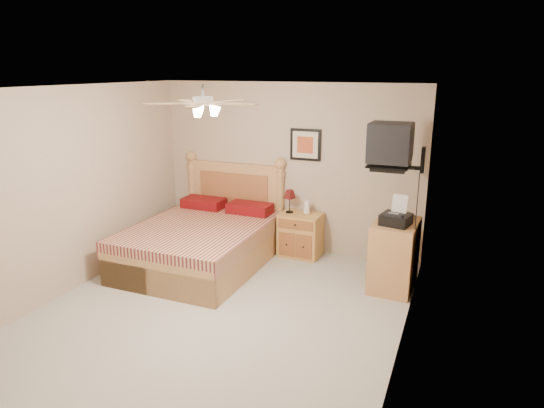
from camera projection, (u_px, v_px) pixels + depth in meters
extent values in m
plane|color=#A7A097|center=(220.00, 312.00, 5.54)|extent=(4.50, 4.50, 0.00)
cube|color=white|center=(213.00, 88.00, 4.86)|extent=(4.00, 4.50, 0.04)
cube|color=tan|center=(288.00, 168.00, 7.21)|extent=(4.00, 0.04, 2.50)
cube|color=tan|center=(54.00, 295.00, 3.19)|extent=(4.00, 0.04, 2.50)
cube|color=tan|center=(72.00, 190.00, 5.92)|extent=(0.04, 4.50, 2.50)
cube|color=tan|center=(408.00, 229.00, 4.49)|extent=(0.04, 4.50, 2.50)
cube|color=#C18940|center=(301.00, 235.00, 7.14)|extent=(0.60, 0.46, 0.64)
imported|color=white|center=(307.00, 206.00, 7.04)|extent=(0.10, 0.10, 0.24)
cube|color=black|center=(305.00, 145.00, 7.00)|extent=(0.46, 0.04, 0.46)
cube|color=#A1693D|center=(394.00, 255.00, 6.05)|extent=(0.55, 0.76, 0.87)
imported|color=beige|center=(398.00, 216.00, 6.14)|extent=(0.26, 0.31, 0.03)
imported|color=gray|center=(400.00, 214.00, 6.13)|extent=(0.27, 0.29, 0.02)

